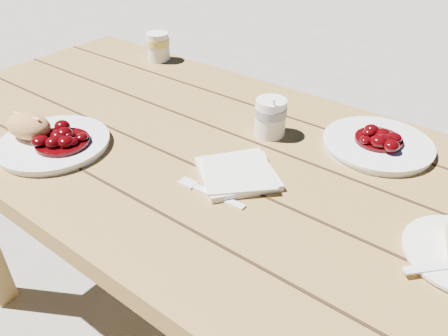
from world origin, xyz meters
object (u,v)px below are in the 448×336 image
Objects in this scene: coffee_cup at (270,117)px; second_cup at (158,47)px; second_plate at (377,145)px; bread_roll at (29,126)px; main_plate at (54,144)px; picnic_table at (266,228)px.

coffee_cup is 1.00× the size of second_cup.
second_plate is at bearing -7.13° from second_cup.
bread_roll is 0.59m from second_cup.
second_cup is (-0.80, 0.10, 0.04)m from second_plate.
second_cup reaches higher than main_plate.
coffee_cup is at bearing -156.88° from second_plate.
second_cup is (-0.57, 0.20, 0.00)m from coffee_cup.
main_plate is at bearing -135.85° from coffee_cup.
second_plate reaches higher than picnic_table.
second_cup is at bearing 172.87° from second_plate.
picnic_table is at bearing 25.79° from main_plate.
second_plate is 2.66× the size of second_cup.
second_cup is (-0.20, 0.55, 0.04)m from main_plate.
bread_roll is at bearing -75.54° from second_cup.
bread_roll is 0.47× the size of second_plate.
main_plate is 0.59m from second_cup.
second_cup is (-0.65, 0.33, 0.21)m from picnic_table.
second_plate is at bearing 35.98° from bread_roll.
second_cup reaches higher than second_plate.
bread_roll is at bearing -144.02° from second_plate.
picnic_table is at bearing -121.45° from second_plate.
coffee_cup reaches higher than bread_roll.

